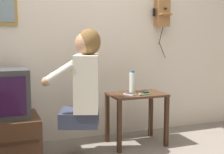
# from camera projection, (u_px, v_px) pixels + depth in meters

# --- Properties ---
(wall_back) EXTENTS (6.80, 0.05, 2.55)m
(wall_back) POSITION_uv_depth(u_px,v_px,m) (77.00, 26.00, 3.44)
(wall_back) COLOR beige
(wall_back) RESTS_ON ground_plane
(side_table) EXTENTS (0.58, 0.40, 0.56)m
(side_table) POSITION_uv_depth(u_px,v_px,m) (136.00, 105.00, 3.32)
(side_table) COLOR #422819
(side_table) RESTS_ON ground_plane
(person) EXTENTS (0.60, 0.54, 0.91)m
(person) POSITION_uv_depth(u_px,v_px,m) (84.00, 80.00, 2.92)
(person) COLOR #2D3347
(person) RESTS_ON ground_plane
(tv_stand) EXTENTS (0.68, 0.54, 0.40)m
(tv_stand) POSITION_uv_depth(u_px,v_px,m) (3.00, 138.00, 2.96)
(tv_stand) COLOR #422819
(tv_stand) RESTS_ON ground_plane
(television) EXTENTS (0.47, 0.38, 0.46)m
(television) POSITION_uv_depth(u_px,v_px,m) (3.00, 94.00, 2.91)
(television) COLOR #38383A
(television) RESTS_ON tv_stand
(wall_phone_antique) EXTENTS (0.20, 0.19, 0.79)m
(wall_phone_antique) POSITION_uv_depth(u_px,v_px,m) (162.00, 10.00, 3.69)
(wall_phone_antique) COLOR #9E6B3D
(cell_phone_held) EXTENTS (0.11, 0.14, 0.01)m
(cell_phone_held) POSITION_uv_depth(u_px,v_px,m) (130.00, 94.00, 3.22)
(cell_phone_held) COLOR silver
(cell_phone_held) RESTS_ON side_table
(cell_phone_spare) EXTENTS (0.09, 0.14, 0.01)m
(cell_phone_spare) POSITION_uv_depth(u_px,v_px,m) (145.00, 92.00, 3.37)
(cell_phone_spare) COLOR black
(cell_phone_spare) RESTS_ON side_table
(water_bottle) EXTENTS (0.07, 0.07, 0.23)m
(water_bottle) POSITION_uv_depth(u_px,v_px,m) (133.00, 82.00, 3.38)
(water_bottle) COLOR silver
(water_bottle) RESTS_ON side_table
(toothbrush) EXTENTS (0.16, 0.07, 0.02)m
(toothbrush) POSITION_uv_depth(u_px,v_px,m) (144.00, 94.00, 3.21)
(toothbrush) COLOR #4CBF66
(toothbrush) RESTS_ON side_table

